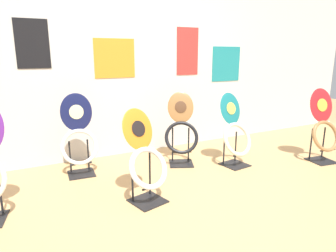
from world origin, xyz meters
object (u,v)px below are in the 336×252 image
(toilet_seat_display_orange_sun, at_px, (145,160))
(toilet_seat_display_teal_sax, at_px, (235,133))
(toilet_seat_display_woodgrain, at_px, (181,131))
(toilet_seat_display_crimson_swirl, at_px, (324,127))
(toilet_seat_display_navy_moon, at_px, (79,140))

(toilet_seat_display_orange_sun, relative_size, toilet_seat_display_teal_sax, 0.97)
(toilet_seat_display_woodgrain, height_order, toilet_seat_display_teal_sax, same)
(toilet_seat_display_woodgrain, bearing_deg, toilet_seat_display_teal_sax, -31.49)
(toilet_seat_display_woodgrain, relative_size, toilet_seat_display_crimson_swirl, 0.96)
(toilet_seat_display_navy_moon, relative_size, toilet_seat_display_orange_sun, 1.07)
(toilet_seat_display_navy_moon, xyz_separation_m, toilet_seat_display_crimson_swirl, (2.73, -0.92, 0.04))
(toilet_seat_display_woodgrain, distance_m, toilet_seat_display_teal_sax, 0.63)
(toilet_seat_display_orange_sun, xyz_separation_m, toilet_seat_display_teal_sax, (1.29, 0.36, 0.00))
(toilet_seat_display_orange_sun, bearing_deg, toilet_seat_display_navy_moon, 113.99)
(toilet_seat_display_navy_moon, bearing_deg, toilet_seat_display_woodgrain, -10.36)
(toilet_seat_display_navy_moon, relative_size, toilet_seat_display_woodgrain, 1.04)
(toilet_seat_display_navy_moon, height_order, toilet_seat_display_teal_sax, toilet_seat_display_navy_moon)
(toilet_seat_display_woodgrain, xyz_separation_m, toilet_seat_display_teal_sax, (0.54, -0.33, -0.01))
(toilet_seat_display_woodgrain, xyz_separation_m, toilet_seat_display_orange_sun, (-0.75, -0.69, -0.01))
(toilet_seat_display_navy_moon, height_order, toilet_seat_display_orange_sun, toilet_seat_display_navy_moon)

